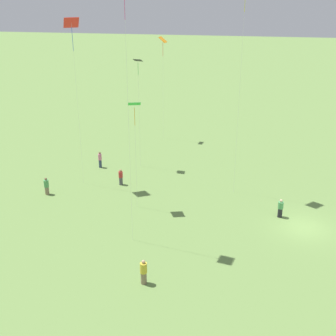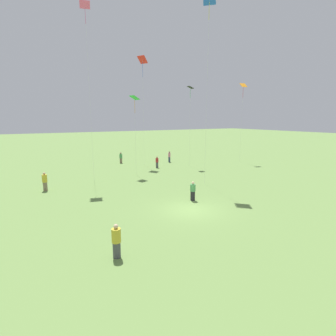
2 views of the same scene
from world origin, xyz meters
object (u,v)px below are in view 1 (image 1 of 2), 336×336
at_px(person_4, 47,186).
at_px(person_5, 144,272).
at_px(person_6, 280,208).
at_px(kite_2, 138,66).
at_px(person_2, 121,177).
at_px(kite_9, 163,44).
at_px(kite_1, 125,5).
at_px(kite_8, 72,28).
at_px(kite_4, 134,107).
at_px(person_3, 100,160).

height_order(person_4, person_5, person_5).
relative_size(person_4, person_5, 0.92).
relative_size(person_6, kite_2, 0.15).
xyz_separation_m(person_2, person_5, (-5.21, 15.12, 0.11)).
relative_size(person_2, kite_9, 0.13).
relative_size(person_4, kite_1, 0.09).
bearing_deg(kite_8, person_4, 64.50).
bearing_deg(person_2, kite_9, -42.45).
bearing_deg(person_4, kite_2, -138.02).
bearing_deg(kite_1, kite_4, -112.73).
xyz_separation_m(person_2, kite_9, (-2.02, -14.20, 10.77)).
bearing_deg(kite_1, person_3, -95.49).
xyz_separation_m(person_3, kite_4, (-5.72, 8.25, 8.24)).
height_order(person_3, person_6, person_3).
bearing_deg(kite_9, person_2, -132.86).
bearing_deg(kite_9, kite_2, -131.25).
bearing_deg(kite_2, kite_4, 153.02).
distance_m(person_5, kite_9, 31.36).
distance_m(person_3, kite_4, 12.99).
bearing_deg(kite_9, person_3, -151.70).
distance_m(person_6, kite_4, 14.97).
distance_m(kite_1, kite_8, 12.14).
bearing_deg(kite_4, kite_9, -56.69).
bearing_deg(person_3, kite_8, -43.02).
bearing_deg(person_4, kite_9, -121.44).
relative_size(person_6, kite_1, 0.09).
bearing_deg(person_3, person_6, 29.25).
distance_m(person_2, person_5, 15.99).
bearing_deg(person_5, person_6, 14.75).
bearing_deg(kite_2, person_3, 66.96).
bearing_deg(person_5, kite_2, 69.06).
distance_m(person_2, kite_8, 14.52).
bearing_deg(kite_9, person_6, -89.97).
relative_size(person_3, kite_4, 0.18).
bearing_deg(person_6, kite_8, 37.05).
height_order(person_2, kite_2, kite_2).
relative_size(kite_2, kite_8, 0.73).
height_order(kite_8, kite_9, kite_8).
bearing_deg(person_6, person_3, 24.85).
bearing_deg(kite_8, person_5, 139.04).
height_order(person_2, person_6, person_6).
bearing_deg(kite_4, kite_2, -48.69).
distance_m(person_2, kite_2, 11.14).
relative_size(person_2, person_5, 0.88).
bearing_deg(kite_2, person_6, -160.29).
xyz_separation_m(kite_1, kite_4, (0.78, -5.54, -8.27)).
distance_m(person_5, kite_8, 22.22).
distance_m(kite_4, kite_9, 18.68).
bearing_deg(person_2, kite_4, 175.92).
bearing_deg(person_5, kite_4, 71.09).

